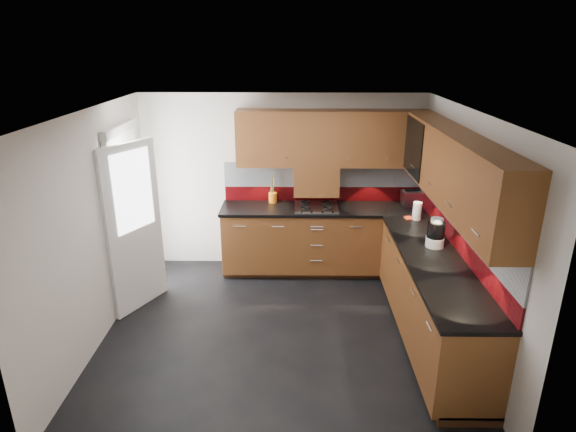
{
  "coord_description": "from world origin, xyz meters",
  "views": [
    {
      "loc": [
        0.15,
        -4.57,
        3.02
      ],
      "look_at": [
        0.08,
        0.65,
        1.12
      ],
      "focal_mm": 30.0,
      "sensor_mm": 36.0,
      "label": 1
    }
  ],
  "objects_px": {
    "gas_hob": "(316,207)",
    "utensil_pot": "(273,196)",
    "toaster": "(412,198)",
    "food_processor": "(436,234)"
  },
  "relations": [
    {
      "from": "utensil_pot",
      "to": "toaster",
      "type": "relative_size",
      "value": 1.32
    },
    {
      "from": "utensil_pot",
      "to": "food_processor",
      "type": "xyz_separation_m",
      "value": [
        1.81,
        -1.49,
        0.06
      ]
    },
    {
      "from": "gas_hob",
      "to": "toaster",
      "type": "distance_m",
      "value": 1.31
    },
    {
      "from": "gas_hob",
      "to": "utensil_pot",
      "type": "distance_m",
      "value": 0.64
    },
    {
      "from": "utensil_pot",
      "to": "toaster",
      "type": "height_order",
      "value": "utensil_pot"
    },
    {
      "from": "gas_hob",
      "to": "food_processor",
      "type": "bearing_deg",
      "value": -45.85
    },
    {
      "from": "toaster",
      "to": "food_processor",
      "type": "distance_m",
      "value": 1.42
    },
    {
      "from": "utensil_pot",
      "to": "food_processor",
      "type": "height_order",
      "value": "utensil_pot"
    },
    {
      "from": "toaster",
      "to": "food_processor",
      "type": "bearing_deg",
      "value": -93.2
    },
    {
      "from": "utensil_pot",
      "to": "food_processor",
      "type": "relative_size",
      "value": 1.23
    }
  ]
}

